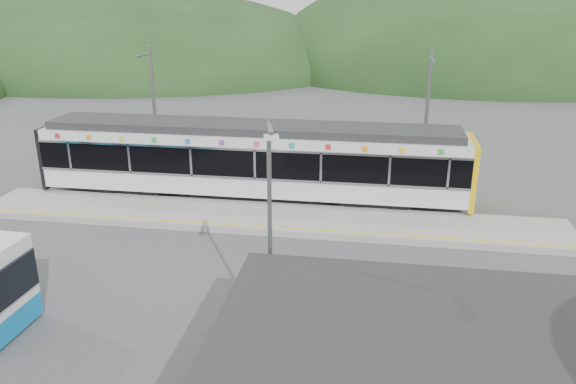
# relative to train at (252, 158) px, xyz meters

# --- Properties ---
(ground) EXTENTS (120.00, 120.00, 0.00)m
(ground) POSITION_rel_train_xyz_m (1.21, -6.00, -2.06)
(ground) COLOR #4C4C4F
(ground) RESTS_ON ground
(hills) EXTENTS (146.00, 149.00, 26.00)m
(hills) POSITION_rel_train_xyz_m (7.40, -0.71, -2.06)
(hills) COLOR #1E3D19
(hills) RESTS_ON ground
(platform) EXTENTS (26.00, 3.20, 0.30)m
(platform) POSITION_rel_train_xyz_m (1.21, -2.70, -1.91)
(platform) COLOR #9E9E99
(platform) RESTS_ON ground
(yellow_line) EXTENTS (26.00, 0.10, 0.01)m
(yellow_line) POSITION_rel_train_xyz_m (1.21, -4.00, -1.76)
(yellow_line) COLOR yellow
(yellow_line) RESTS_ON platform
(train) EXTENTS (20.44, 3.01, 3.74)m
(train) POSITION_rel_train_xyz_m (0.00, 0.00, 0.00)
(train) COLOR black
(train) RESTS_ON ground
(catenary_mast_west) EXTENTS (0.18, 1.80, 7.00)m
(catenary_mast_west) POSITION_rel_train_xyz_m (-5.79, 2.56, 1.58)
(catenary_mast_west) COLOR slate
(catenary_mast_west) RESTS_ON ground
(catenary_mast_east) EXTENTS (0.18, 1.80, 7.00)m
(catenary_mast_east) POSITION_rel_train_xyz_m (8.21, 2.56, 1.58)
(catenary_mast_east) COLOR slate
(catenary_mast_east) RESTS_ON ground
(lamp_post) EXTENTS (0.39, 1.18, 6.59)m
(lamp_post) POSITION_rel_train_xyz_m (3.14, -11.83, 1.85)
(lamp_post) COLOR slate
(lamp_post) RESTS_ON ground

